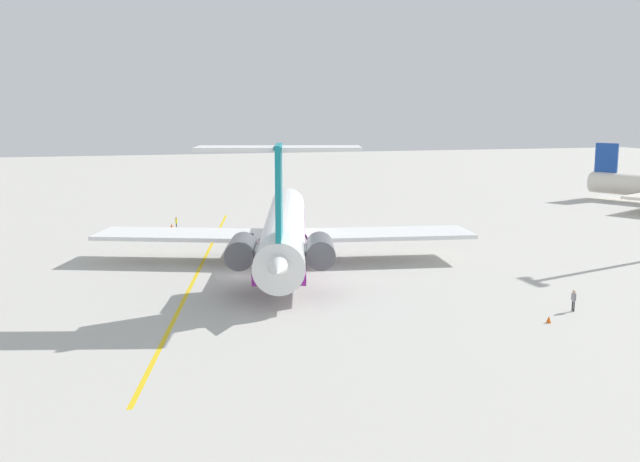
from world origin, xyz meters
TOP-DOWN VIEW (x-y plane):
  - ground at (0.00, 0.00)m, footprint 396.58×396.58m
  - main_jetliner at (-4.60, 4.97)m, footprint 46.11×41.22m
  - ground_crew_near_nose at (19.87, 23.80)m, footprint 0.43×0.29m
  - ground_crew_portside at (-30.95, -4.38)m, footprint 0.43×0.27m
  - safety_cone_nose at (22.20, 20.03)m, footprint 0.40×0.40m
  - safety_cone_wingtip at (-32.75, -4.90)m, footprint 0.40×0.40m
  - taxiway_centreline at (-5.87, -3.84)m, footprint 73.11×16.37m

SIDE VIEW (x-z plane):
  - ground at x=0.00m, z-range 0.00..0.00m
  - taxiway_centreline at x=-5.87m, z-range 0.00..0.01m
  - safety_cone_nose at x=22.20m, z-range 0.00..0.55m
  - safety_cone_wingtip at x=-32.75m, z-range 0.00..0.55m
  - ground_crew_portside at x=-30.95m, z-range 0.23..1.93m
  - ground_crew_near_nose at x=19.87m, z-range 0.24..2.04m
  - main_jetliner at x=-4.60m, z-range -3.09..10.51m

